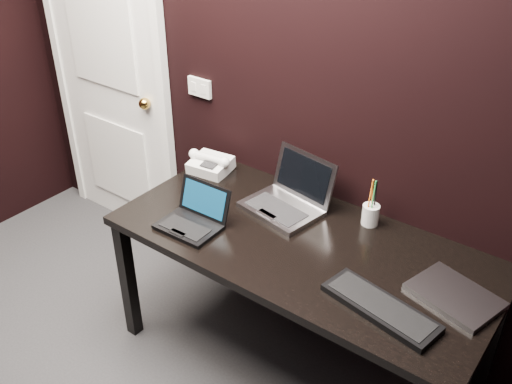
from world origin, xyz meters
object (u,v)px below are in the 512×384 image
Objects in this scene: closed_laptop at (455,296)px; silver_laptop at (287,200)px; mobile_phone at (196,188)px; pen_cup at (371,214)px; desk_phone at (210,164)px; door at (109,73)px; ext_keyboard at (380,307)px; netbook at (193,219)px; desk at (301,255)px.

silver_laptop is at bearing 170.90° from closed_laptop.
closed_laptop is 4.42× the size of mobile_phone.
mobile_phone is 0.37× the size of pen_cup.
desk_phone is at bearing 112.86° from mobile_phone.
door is 2.21m from ext_keyboard.
door reaches higher than ext_keyboard.
closed_laptop is 1.47× the size of desk_phone.
desk_phone is at bearing 172.23° from closed_laptop.
silver_laptop is (0.26, 0.38, 0.01)m from netbook.
closed_laptop is 0.56m from pen_cup.
silver_laptop reaches higher than netbook.
pen_cup reaches higher than ext_keyboard.
desk is at bearing -12.82° from door.
netbook is (-0.46, -0.20, 0.11)m from desk.
closed_laptop is at bearing -8.17° from door.
desk is at bearing 23.11° from netbook.
closed_laptop is at bearing 0.97° from mobile_phone.
mobile_phone is (-1.11, 0.21, 0.02)m from ext_keyboard.
pen_cup is (-0.30, 0.49, 0.04)m from ext_keyboard.
ext_keyboard is (0.93, 0.01, -0.02)m from netbook.
desk is at bearing -1.81° from mobile_phone.
desk is 6.02× the size of netbook.
silver_laptop is 4.76× the size of mobile_phone.
silver_laptop is 1.59× the size of desk_phone.
netbook is 0.51m from desk_phone.
closed_laptop is at bearing 11.98° from netbook.
door is 5.33× the size of silver_laptop.
desk_phone is (-0.73, 0.23, 0.12)m from desk.
silver_laptop is 0.84× the size of ext_keyboard.
pen_cup is (0.90, 0.06, 0.01)m from desk_phone.
ext_keyboard is 1.27m from desk_phone.
ext_keyboard is at bearing -10.76° from mobile_phone.
mobile_phone is (0.09, -0.21, -0.01)m from desk_phone.
door reaches higher than desk.
netbook is 0.46m from silver_laptop.
desk is 0.65m from mobile_phone.
desk_phone is (0.92, -0.14, -0.26)m from door.
desk is 0.68m from closed_laptop.
silver_laptop is 0.77m from ext_keyboard.
door reaches higher than pen_cup.
mobile_phone is (-1.31, -0.02, 0.02)m from closed_laptop.
netbook is 0.59× the size of ext_keyboard.
door is 4.49× the size of ext_keyboard.
desk_phone is at bearing 162.27° from desk.
ext_keyboard is at bearing -14.95° from door.
ext_keyboard is at bearing -130.31° from closed_laptop.
door reaches higher than netbook.
door is 7.58× the size of netbook.
netbook reaches higher than mobile_phone.
door reaches higher than closed_laptop.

